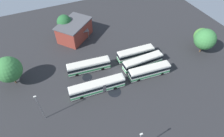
# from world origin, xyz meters

# --- Properties ---
(ground_plane) EXTENTS (95.77, 95.77, 0.00)m
(ground_plane) POSITION_xyz_m (0.00, 0.00, 0.00)
(ground_plane) COLOR #28282B
(bus_row0_slot0) EXTENTS (11.88, 3.26, 3.36)m
(bus_row0_slot0) POSITION_xyz_m (-7.81, -3.72, 1.78)
(bus_row0_slot0) COLOR silver
(bus_row0_slot0) RESTS_ON ground_plane
(bus_row0_slot1) EXTENTS (12.59, 2.76, 3.36)m
(bus_row0_slot1) POSITION_xyz_m (-8.00, 0.38, 1.78)
(bus_row0_slot1) COLOR silver
(bus_row0_slot1) RESTS_ON ground_plane
(bus_row0_slot2) EXTENTS (12.32, 3.64, 3.36)m
(bus_row0_slot2) POSITION_xyz_m (-7.76, 4.49, 1.78)
(bus_row0_slot2) COLOR silver
(bus_row0_slot2) RESTS_ON ground_plane
(bus_row1_slot0) EXTENTS (12.76, 3.84, 3.36)m
(bus_row1_slot0) POSITION_xyz_m (7.42, -4.43, 1.78)
(bus_row1_slot0) COLOR silver
(bus_row1_slot0) RESTS_ON ground_plane
(bus_row1_slot2) EXTENTS (15.15, 3.65, 3.36)m
(bus_row1_slot2) POSITION_xyz_m (7.80, 3.70, 1.78)
(bus_row1_slot2) COLOR silver
(bus_row1_slot2) RESTS_ON ground_plane
(depot_building) EXTENTS (14.40, 13.95, 6.13)m
(depot_building) POSITION_xyz_m (6.57, -21.68, 3.08)
(depot_building) COLOR maroon
(depot_building) RESTS_ON ground_plane
(maintenance_shelter) EXTENTS (7.75, 7.68, 3.58)m
(maintenance_shelter) POSITION_xyz_m (5.72, -22.40, 3.40)
(maintenance_shelter) COLOR slate
(maintenance_shelter) RESTS_ON ground_plane
(lamp_post_near_entrance) EXTENTS (0.56, 0.28, 8.94)m
(lamp_post_near_entrance) POSITION_xyz_m (22.26, 6.28, 4.89)
(lamp_post_near_entrance) COLOR slate
(lamp_post_near_entrance) RESTS_ON ground_plane
(tree_north_edge) EXTENTS (5.05, 5.05, 6.99)m
(tree_north_edge) POSITION_xyz_m (-29.82, 0.04, 4.46)
(tree_north_edge) COLOR brown
(tree_north_edge) RESTS_ON ground_plane
(tree_south_edge) EXTENTS (4.96, 4.96, 8.04)m
(tree_south_edge) POSITION_xyz_m (9.09, -24.26, 5.54)
(tree_south_edge) COLOR brown
(tree_south_edge) RESTS_ON ground_plane
(tree_northwest) EXTENTS (6.94, 6.94, 8.83)m
(tree_northwest) POSITION_xyz_m (27.91, -8.28, 5.36)
(tree_northwest) COLOR brown
(tree_northwest) RESTS_ON ground_plane
(tree_northeast) EXTENTS (6.59, 6.59, 8.36)m
(tree_northeast) POSITION_xyz_m (-28.79, 2.35, 5.06)
(tree_northeast) COLOR brown
(tree_northeast) RESTS_ON ground_plane
(puddle_centre_drain) EXTENTS (1.61, 1.61, 0.01)m
(puddle_centre_drain) POSITION_xyz_m (10.65, 1.41, 0.00)
(puddle_centre_drain) COLOR black
(puddle_centre_drain) RESTS_ON ground_plane
(puddle_front_lane) EXTENTS (2.90, 2.90, 0.01)m
(puddle_front_lane) POSITION_xyz_m (8.89, -1.96, 0.00)
(puddle_front_lane) COLOR black
(puddle_front_lane) RESTS_ON ground_plane
(puddle_between_rows) EXTENTS (2.85, 2.85, 0.01)m
(puddle_between_rows) POSITION_xyz_m (-8.62, -6.75, 0.00)
(puddle_between_rows) COLOR black
(puddle_between_rows) RESTS_ON ground_plane
(puddle_near_shelter) EXTENTS (3.61, 3.61, 0.01)m
(puddle_near_shelter) POSITION_xyz_m (3.80, 5.93, 0.00)
(puddle_near_shelter) COLOR black
(puddle_near_shelter) RESTS_ON ground_plane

